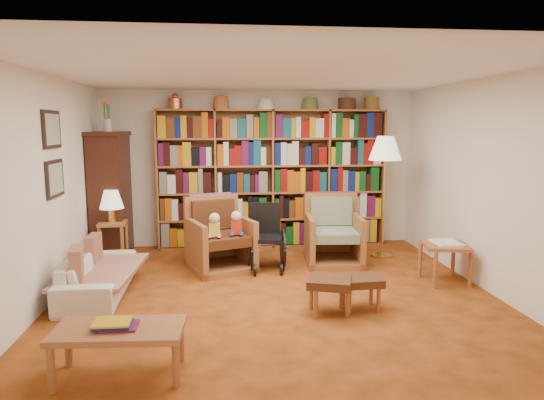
{
  "coord_description": "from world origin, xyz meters",
  "views": [
    {
      "loc": [
        -0.61,
        -5.35,
        1.93
      ],
      "look_at": [
        0.01,
        0.6,
        1.02
      ],
      "focal_mm": 32.0,
      "sensor_mm": 36.0,
      "label": 1
    }
  ],
  "objects": [
    {
      "name": "wall_front",
      "position": [
        0.0,
        -2.5,
        1.25
      ],
      "size": [
        5.0,
        0.0,
        5.0
      ],
      "primitive_type": "plane",
      "rotation": [
        -1.57,
        0.0,
        0.0
      ],
      "color": "white",
      "rests_on": "floor"
    },
    {
      "name": "cushion_right",
      "position": [
        -2.18,
        -0.1,
        0.45
      ],
      "size": [
        0.2,
        0.41,
        0.39
      ],
      "primitive_type": "cube",
      "rotation": [
        0.0,
        0.0,
        0.2
      ],
      "color": "maroon",
      "rests_on": "sofa"
    },
    {
      "name": "footstool_a",
      "position": [
        0.49,
        -0.6,
        0.3
      ],
      "size": [
        0.53,
        0.49,
        0.37
      ],
      "color": "#502915",
      "rests_on": "floor"
    },
    {
      "name": "wall_left",
      "position": [
        -2.5,
        0.0,
        1.25
      ],
      "size": [
        0.0,
        5.0,
        5.0
      ],
      "primitive_type": "plane",
      "rotation": [
        1.57,
        0.0,
        1.57
      ],
      "color": "white",
      "rests_on": "floor"
    },
    {
      "name": "wheelchair",
      "position": [
        -0.02,
        1.1,
        0.41
      ],
      "size": [
        0.52,
        0.71,
        0.89
      ],
      "color": "black",
      "rests_on": "floor"
    },
    {
      "name": "floor_lamp",
      "position": [
        1.76,
        1.49,
        1.55
      ],
      "size": [
        0.48,
        0.48,
        1.8
      ],
      "color": "gold",
      "rests_on": "floor"
    },
    {
      "name": "armchair_leather",
      "position": [
        -0.64,
        1.18,
        0.41
      ],
      "size": [
        1.06,
        1.06,
        1.0
      ],
      "color": "#A16132",
      "rests_on": "floor"
    },
    {
      "name": "side_table_lamp",
      "position": [
        -2.15,
        1.54,
        0.43
      ],
      "size": [
        0.4,
        0.4,
        0.6
      ],
      "color": "#A16132",
      "rests_on": "floor"
    },
    {
      "name": "sofa_throw",
      "position": [
        -2.0,
        0.25,
        0.3
      ],
      "size": [
        0.87,
        1.48,
        0.04
      ],
      "primitive_type": "cube",
      "rotation": [
        0.0,
        0.0,
        -0.07
      ],
      "color": "beige",
      "rests_on": "sofa"
    },
    {
      "name": "sofa",
      "position": [
        -2.05,
        0.25,
        0.23
      ],
      "size": [
        1.59,
        0.64,
        0.46
      ],
      "primitive_type": "imported",
      "rotation": [
        0.0,
        0.0,
        1.58
      ],
      "color": "beige",
      "rests_on": "floor"
    },
    {
      "name": "framed_pictures",
      "position": [
        -2.48,
        0.3,
        1.62
      ],
      "size": [
        0.03,
        0.52,
        0.97
      ],
      "color": "black",
      "rests_on": "wall_left"
    },
    {
      "name": "floor",
      "position": [
        0.0,
        0.0,
        0.0
      ],
      "size": [
        5.0,
        5.0,
        0.0
      ],
      "primitive_type": "plane",
      "color": "#B14E1B",
      "rests_on": "ground"
    },
    {
      "name": "footstool_b",
      "position": [
        0.85,
        -0.52,
        0.29
      ],
      "size": [
        0.43,
        0.37,
        0.35
      ],
      "color": "#502915",
      "rests_on": "floor"
    },
    {
      "name": "side_table_papers",
      "position": [
        2.15,
        0.25,
        0.41
      ],
      "size": [
        0.61,
        0.61,
        0.52
      ],
      "color": "#A16132",
      "rests_on": "floor"
    },
    {
      "name": "wall_right",
      "position": [
        2.5,
        0.0,
        1.25
      ],
      "size": [
        0.0,
        5.0,
        5.0
      ],
      "primitive_type": "plane",
      "rotation": [
        1.57,
        0.0,
        -1.57
      ],
      "color": "white",
      "rests_on": "floor"
    },
    {
      "name": "bookshelf",
      "position": [
        0.2,
        2.33,
        1.17
      ],
      "size": [
        3.6,
        0.3,
        2.42
      ],
      "color": "#A16132",
      "rests_on": "floor"
    },
    {
      "name": "ceiling",
      "position": [
        0.0,
        0.0,
        2.5
      ],
      "size": [
        5.0,
        5.0,
        0.0
      ],
      "primitive_type": "plane",
      "rotation": [
        3.14,
        0.0,
        0.0
      ],
      "color": "white",
      "rests_on": "wall_back"
    },
    {
      "name": "armchair_sage",
      "position": [
        0.96,
        1.32,
        0.37
      ],
      "size": [
        0.83,
        0.86,
        0.96
      ],
      "color": "#A16132",
      "rests_on": "floor"
    },
    {
      "name": "cushion_left",
      "position": [
        -2.18,
        0.6,
        0.45
      ],
      "size": [
        0.13,
        0.37,
        0.37
      ],
      "primitive_type": "cube",
      "rotation": [
        0.0,
        0.0,
        -0.03
      ],
      "color": "maroon",
      "rests_on": "sofa"
    },
    {
      "name": "curio_cabinet",
      "position": [
        -2.25,
        2.0,
        0.95
      ],
      "size": [
        0.5,
        0.95,
        2.4
      ],
      "color": "#3C1C10",
      "rests_on": "floor"
    },
    {
      "name": "coffee_table",
      "position": [
        -1.42,
        -1.71,
        0.35
      ],
      "size": [
        1.02,
        0.55,
        0.45
      ],
      "color": "#A16132",
      "rests_on": "floor"
    },
    {
      "name": "table_lamp",
      "position": [
        -2.15,
        1.54,
        0.91
      ],
      "size": [
        0.33,
        0.33,
        0.46
      ],
      "color": "gold",
      "rests_on": "side_table_lamp"
    },
    {
      "name": "wall_back",
      "position": [
        0.0,
        2.5,
        1.25
      ],
      "size": [
        5.0,
        0.0,
        5.0
      ],
      "primitive_type": "plane",
      "rotation": [
        1.57,
        0.0,
        0.0
      ],
      "color": "white",
      "rests_on": "floor"
    }
  ]
}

